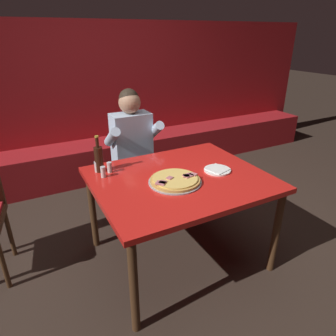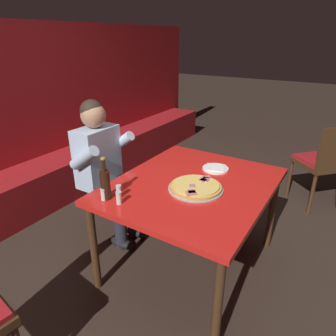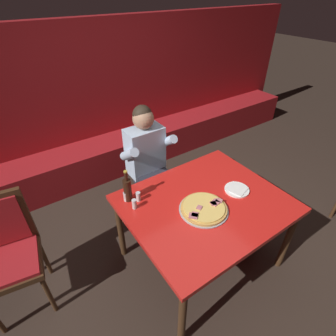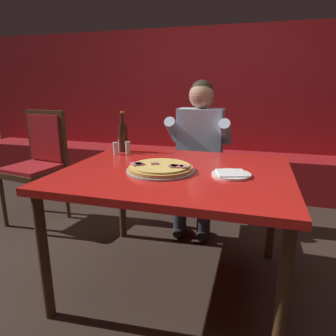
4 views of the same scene
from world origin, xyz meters
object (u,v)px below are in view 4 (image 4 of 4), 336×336
at_px(pizza, 161,168).
at_px(shaker_oregano, 121,146).
at_px(main_dining_table, 176,181).
at_px(shaker_parmesan, 128,148).
at_px(beer_bottle, 123,137).
at_px(dining_chair_far_left, 39,158).
at_px(plate_white_paper, 231,174).
at_px(shaker_black_pepper, 116,149).
at_px(diner_seated_blue_shirt, 198,149).

distance_m(pizza, shaker_oregano, 0.63).
relative_size(main_dining_table, shaker_parmesan, 14.93).
bearing_deg(beer_bottle, dining_chair_far_left, 167.49).
bearing_deg(shaker_oregano, pizza, -44.52).
bearing_deg(dining_chair_far_left, main_dining_table, -22.18).
height_order(plate_white_paper, shaker_black_pepper, shaker_black_pepper).
bearing_deg(beer_bottle, main_dining_table, -36.98).
bearing_deg(main_dining_table, plate_white_paper, -7.27).
height_order(shaker_oregano, diner_seated_blue_shirt, diner_seated_blue_shirt).
height_order(main_dining_table, shaker_black_pepper, shaker_black_pepper).
height_order(shaker_oregano, shaker_black_pepper, same).
distance_m(pizza, dining_chair_far_left, 1.53).
bearing_deg(pizza, diner_seated_blue_shirt, 87.10).
bearing_deg(main_dining_table, diner_seated_blue_shirt, 92.07).
bearing_deg(beer_bottle, shaker_parmesan, -43.08).
xyz_separation_m(beer_bottle, shaker_parmesan, (0.06, -0.06, -0.07)).
bearing_deg(plate_white_paper, diner_seated_blue_shirt, 111.51).
bearing_deg(pizza, main_dining_table, 39.16).
distance_m(shaker_oregano, shaker_parmesan, 0.10).
bearing_deg(dining_chair_far_left, beer_bottle, -12.51).
distance_m(main_dining_table, beer_bottle, 0.66).
height_order(shaker_oregano, dining_chair_far_left, dining_chair_far_left).
relative_size(shaker_oregano, dining_chair_far_left, 0.08).
height_order(pizza, shaker_parmesan, shaker_parmesan).
height_order(main_dining_table, shaker_parmesan, shaker_parmesan).
bearing_deg(pizza, shaker_oregano, 135.48).
relative_size(shaker_parmesan, dining_chair_far_left, 0.08).
distance_m(pizza, plate_white_paper, 0.39).
bearing_deg(shaker_parmesan, dining_chair_far_left, 165.12).
bearing_deg(main_dining_table, dining_chair_far_left, 157.82).
xyz_separation_m(shaker_oregano, shaker_black_pepper, (0.02, -0.12, 0.00)).
distance_m(main_dining_table, diner_seated_blue_shirt, 0.84).
bearing_deg(shaker_black_pepper, plate_white_paper, -20.25).
xyz_separation_m(plate_white_paper, shaker_black_pepper, (-0.83, 0.31, 0.03)).
relative_size(main_dining_table, dining_chair_far_left, 1.27).
relative_size(pizza, shaker_parmesan, 4.52).
xyz_separation_m(shaker_black_pepper, diner_seated_blue_shirt, (0.48, 0.57, -0.09)).
relative_size(main_dining_table, beer_bottle, 4.40).
bearing_deg(shaker_oregano, main_dining_table, -35.94).
distance_m(pizza, beer_bottle, 0.62).
relative_size(shaker_oregano, shaker_parmesan, 1.00).
bearing_deg(shaker_black_pepper, shaker_parmesan, 40.58).
relative_size(shaker_black_pepper, diner_seated_blue_shirt, 0.07).
bearing_deg(beer_bottle, diner_seated_blue_shirt, 43.91).
height_order(beer_bottle, shaker_parmesan, beer_bottle).
height_order(main_dining_table, diner_seated_blue_shirt, diner_seated_blue_shirt).
xyz_separation_m(main_dining_table, diner_seated_blue_shirt, (-0.03, 0.84, 0.02)).
height_order(shaker_oregano, shaker_parmesan, same).
distance_m(shaker_oregano, diner_seated_blue_shirt, 0.68).
height_order(shaker_parmesan, dining_chair_far_left, dining_chair_far_left).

